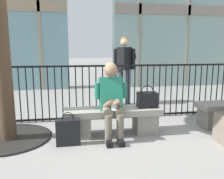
% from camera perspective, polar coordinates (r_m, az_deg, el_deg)
% --- Properties ---
extents(ground_plane, '(60.00, 60.00, 0.00)m').
position_cam_1_polar(ground_plane, '(3.94, 0.24, -11.07)').
color(ground_plane, gray).
extents(stone_bench, '(1.60, 0.44, 0.45)m').
position_cam_1_polar(stone_bench, '(3.85, 0.24, -7.30)').
color(stone_bench, gray).
rests_on(stone_bench, ground).
extents(seated_person_with_phone, '(0.52, 0.66, 1.21)m').
position_cam_1_polar(seated_person_with_phone, '(3.62, -0.10, -2.21)').
color(seated_person_with_phone, '#6B6051').
rests_on(seated_person_with_phone, ground).
extents(handbag_on_bench, '(0.32, 0.19, 0.37)m').
position_cam_1_polar(handbag_on_bench, '(3.89, 8.74, -2.44)').
color(handbag_on_bench, black).
rests_on(handbag_on_bench, stone_bench).
extents(shopping_bag, '(0.36, 0.13, 0.50)m').
position_cam_1_polar(shopping_bag, '(3.52, -10.87, -10.38)').
color(shopping_bag, black).
rests_on(shopping_bag, ground).
extents(bystander_at_railing, '(0.55, 0.43, 1.71)m').
position_cam_1_polar(bystander_at_railing, '(5.77, 3.10, 5.98)').
color(bystander_at_railing, '#383D4C').
rests_on(bystander_at_railing, ground).
extents(plaza_railing, '(9.15, 0.04, 1.11)m').
position_cam_1_polar(plaza_railing, '(4.60, -1.52, -0.65)').
color(plaza_railing, black).
rests_on(plaza_railing, ground).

